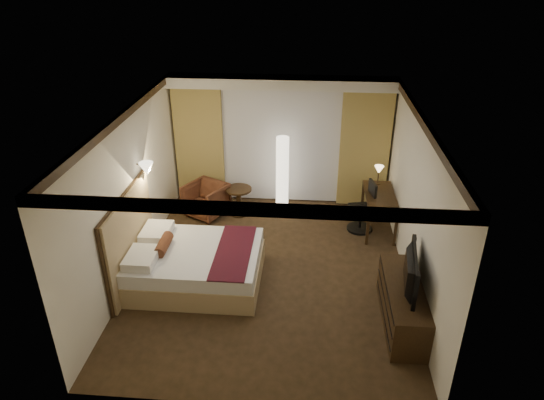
# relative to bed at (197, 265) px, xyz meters

# --- Properties ---
(floor) EXTENTS (4.50, 5.50, 0.01)m
(floor) POSITION_rel_bed_xyz_m (1.16, 0.36, -0.30)
(floor) COLOR #302212
(floor) RESTS_ON ground
(ceiling) EXTENTS (4.50, 5.50, 0.01)m
(ceiling) POSITION_rel_bed_xyz_m (1.16, 0.36, 2.40)
(ceiling) COLOR white
(ceiling) RESTS_ON back_wall
(back_wall) EXTENTS (4.50, 0.02, 2.70)m
(back_wall) POSITION_rel_bed_xyz_m (1.16, 3.11, 1.05)
(back_wall) COLOR silver
(back_wall) RESTS_ON floor
(left_wall) EXTENTS (0.02, 5.50, 2.70)m
(left_wall) POSITION_rel_bed_xyz_m (-1.09, 0.36, 1.05)
(left_wall) COLOR silver
(left_wall) RESTS_ON floor
(right_wall) EXTENTS (0.02, 5.50, 2.70)m
(right_wall) POSITION_rel_bed_xyz_m (3.41, 0.36, 1.05)
(right_wall) COLOR silver
(right_wall) RESTS_ON floor
(crown_molding) EXTENTS (4.50, 5.50, 0.12)m
(crown_molding) POSITION_rel_bed_xyz_m (1.16, 0.36, 2.34)
(crown_molding) COLOR black
(crown_molding) RESTS_ON ceiling
(soffit) EXTENTS (4.50, 0.50, 0.20)m
(soffit) POSITION_rel_bed_xyz_m (1.16, 2.86, 2.30)
(soffit) COLOR white
(soffit) RESTS_ON ceiling
(curtain_sheer) EXTENTS (2.48, 0.04, 2.45)m
(curtain_sheer) POSITION_rel_bed_xyz_m (1.16, 3.03, 0.95)
(curtain_sheer) COLOR silver
(curtain_sheer) RESTS_ON back_wall
(curtain_left_drape) EXTENTS (1.00, 0.14, 2.45)m
(curtain_left_drape) POSITION_rel_bed_xyz_m (-0.54, 2.97, 0.95)
(curtain_left_drape) COLOR tan
(curtain_left_drape) RESTS_ON back_wall
(curtain_right_drape) EXTENTS (1.00, 0.14, 2.45)m
(curtain_right_drape) POSITION_rel_bed_xyz_m (2.86, 2.97, 0.95)
(curtain_right_drape) COLOR tan
(curtain_right_drape) RESTS_ON back_wall
(wall_sconce) EXTENTS (0.24, 0.24, 0.24)m
(wall_sconce) POSITION_rel_bed_xyz_m (-0.93, 0.80, 1.32)
(wall_sconce) COLOR white
(wall_sconce) RESTS_ON left_wall
(bed) EXTENTS (2.06, 1.60, 0.60)m
(bed) POSITION_rel_bed_xyz_m (0.00, 0.00, 0.00)
(bed) COLOR white
(bed) RESTS_ON floor
(headboard) EXTENTS (0.12, 1.90, 1.50)m
(headboard) POSITION_rel_bed_xyz_m (-1.04, 0.00, 0.45)
(headboard) COLOR tan
(headboard) RESTS_ON floor
(armchair) EXTENTS (0.98, 0.96, 0.76)m
(armchair) POSITION_rel_bed_xyz_m (-0.31, 2.22, 0.08)
(armchair) COLOR #4C2816
(armchair) RESTS_ON floor
(side_table) EXTENTS (0.53, 0.53, 0.58)m
(side_table) POSITION_rel_bed_xyz_m (0.36, 2.32, -0.01)
(side_table) COLOR black
(side_table) RESTS_ON floor
(floor_lamp) EXTENTS (0.34, 0.34, 1.62)m
(floor_lamp) POSITION_rel_bed_xyz_m (1.22, 2.56, 0.51)
(floor_lamp) COLOR white
(floor_lamp) RESTS_ON floor
(desk) EXTENTS (0.55, 1.26, 0.75)m
(desk) POSITION_rel_bed_xyz_m (3.11, 1.93, 0.07)
(desk) COLOR black
(desk) RESTS_ON floor
(desk_lamp) EXTENTS (0.18, 0.18, 0.34)m
(desk_lamp) POSITION_rel_bed_xyz_m (3.11, 2.41, 0.62)
(desk_lamp) COLOR #FFD899
(desk_lamp) RESTS_ON desk
(office_chair) EXTENTS (0.58, 0.58, 1.01)m
(office_chair) POSITION_rel_bed_xyz_m (2.78, 1.88, 0.20)
(office_chair) COLOR black
(office_chair) RESTS_ON floor
(dresser) EXTENTS (0.50, 1.64, 0.64)m
(dresser) POSITION_rel_bed_xyz_m (3.16, -0.74, 0.02)
(dresser) COLOR black
(dresser) RESTS_ON floor
(television) EXTENTS (0.73, 1.11, 0.14)m
(television) POSITION_rel_bed_xyz_m (3.13, -0.74, 0.64)
(television) COLOR black
(television) RESTS_ON dresser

